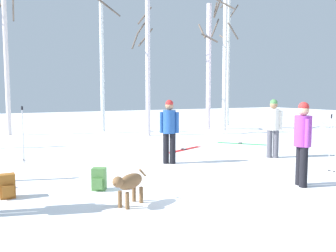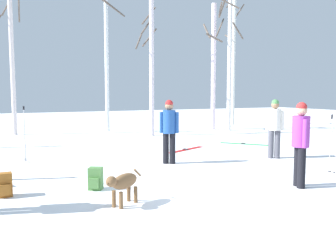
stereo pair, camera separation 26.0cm
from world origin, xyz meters
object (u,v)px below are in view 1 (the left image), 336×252
Objects in this scene: ski_poles_1 at (23,133)px; birch_tree_2 at (102,47)px; ski_pair_lying_0 at (241,144)px; person_0 at (169,127)px; person_3 at (273,124)px; backpack_2 at (99,179)px; birch_tree_4 at (209,64)px; backpack_0 at (7,186)px; person_1 at (303,138)px; ski_pair_lying_1 at (184,150)px; ski_poles_0 at (333,142)px; birch_tree_5 at (225,64)px; dog at (129,183)px; birch_tree_6 at (228,59)px; birch_tree_3 at (147,66)px; birch_tree_1 at (6,50)px.

ski_poles_1 is 0.19× the size of birch_tree_2.
ski_poles_1 is (-7.56, -0.16, 0.81)m from ski_pair_lying_0.
ski_pair_lying_0 is (4.08, 2.04, -0.97)m from person_0.
ski_pair_lying_0 is at bearing 69.70° from person_3.
person_3 is 2.98m from ski_pair_lying_0.
backpack_2 is 0.06× the size of birch_tree_4.
ski_pair_lying_0 is at bearing 23.30° from backpack_0.
person_3 is 0.25× the size of birch_tree_4.
ski_pair_lying_1 is at bearing 88.19° from person_1.
person_0 reaches higher than ski_poles_0.
backpack_0 is 0.07× the size of birch_tree_5.
person_0 is 4.66m from ski_pair_lying_0.
ski_poles_1 is 3.78m from backpack_2.
person_1 is 3.65m from dog.
birch_tree_6 is (4.36, 6.79, 3.86)m from ski_pair_lying_0.
ski_pair_lying_0 is 0.25× the size of birch_tree_3.
ski_pair_lying_1 is at bearing -137.35° from birch_tree_5.
birch_tree_1 reaches higher than person_3.
dog is (-3.58, 0.40, -0.59)m from person_1.
backpack_0 is at bearing -143.34° from birch_tree_5.
birch_tree_4 is (1.86, 5.03, 3.38)m from ski_pair_lying_0.
birch_tree_3 is (4.26, 8.90, 2.70)m from dog.
birch_tree_6 is (7.09, 12.10, 2.89)m from person_1.
backpack_0 is 1.64m from backpack_2.
ski_poles_1 is 0.24× the size of birch_tree_5.
birch_tree_1 reaches higher than ski_pair_lying_0.
birch_tree_5 is at bearing 42.27° from backpack_2.
dog is 1.78× the size of backpack_0.
dog is 5.09m from ski_poles_0.
person_0 is at bearing 135.09° from ski_poles_0.
person_0 is 0.23× the size of birch_tree_6.
dog is 0.53× the size of ski_pair_lying_0.
ski_poles_1 is 0.21× the size of birch_tree_1.
ski_poles_0 is 12.05m from birch_tree_2.
birch_tree_5 reaches higher than backpack_0.
ski_poles_0 is (1.33, -4.64, 0.74)m from ski_pair_lying_1.
birch_tree_5 is at bearing 46.80° from dog.
backpack_0 is 13.50m from birch_tree_4.
birch_tree_2 is at bearing 92.85° from person_1.
birch_tree_3 is 0.78× the size of birch_tree_6.
person_1 reaches higher than ski_poles_1.
person_3 reaches higher than ski_poles_1.
dog reaches higher than backpack_2.
person_0 is at bearing 19.85° from backpack_0.
backpack_0 is at bearing -156.70° from ski_pair_lying_0.
ski_poles_1 is 3.50× the size of backpack_2.
backpack_2 is 0.06× the size of birch_tree_1.
backpack_0 is at bearing 171.56° from backpack_2.
birch_tree_1 is 10.22m from birch_tree_5.
person_1 is at bearing -6.35° from dog.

